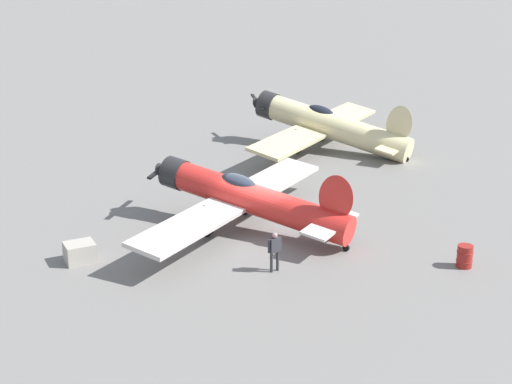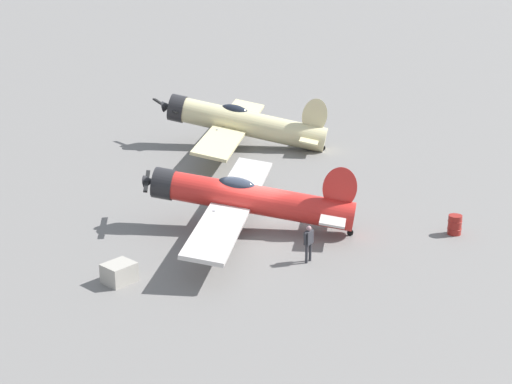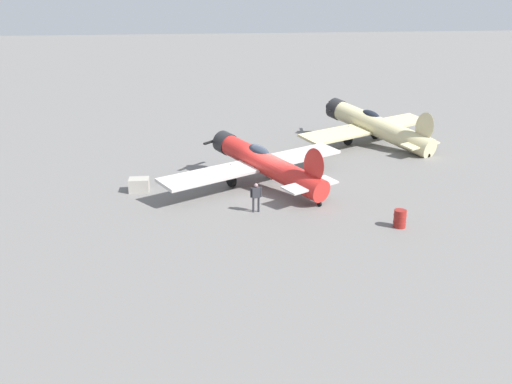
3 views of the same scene
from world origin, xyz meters
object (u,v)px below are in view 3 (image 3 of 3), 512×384
airplane_mid_apron (374,126)px  equipment_crate (139,185)px  airplane_foreground (263,163)px  ground_crew_mechanic (256,195)px  fuel_drum (400,219)px

airplane_mid_apron → equipment_crate: airplane_mid_apron is taller
airplane_foreground → equipment_crate: airplane_foreground is taller
airplane_foreground → ground_crew_mechanic: 4.49m
airplane_foreground → ground_crew_mechanic: size_ratio=7.90×
airplane_mid_apron → ground_crew_mechanic: bearing=109.1°
airplane_mid_apron → ground_crew_mechanic: airplane_mid_apron is taller
airplane_foreground → airplane_mid_apron: airplane_mid_apron is taller
ground_crew_mechanic → equipment_crate: size_ratio=1.26×
equipment_crate → fuel_drum: (-8.57, -12.17, 0.05)m
ground_crew_mechanic → fuel_drum: ground_crew_mechanic is taller
airplane_foreground → equipment_crate: size_ratio=9.97×
ground_crew_mechanic → fuel_drum: 7.33m
airplane_foreground → ground_crew_mechanic: bearing=135.1°
ground_crew_mechanic → equipment_crate: 7.65m
airplane_foreground → equipment_crate: (0.67, 7.25, -1.07)m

